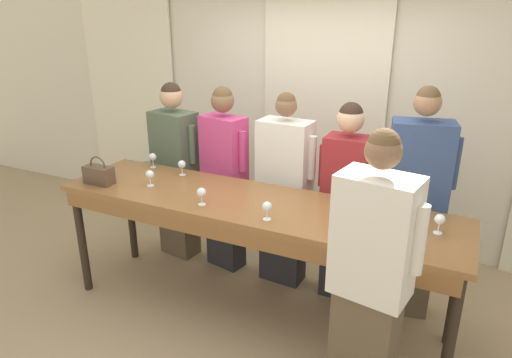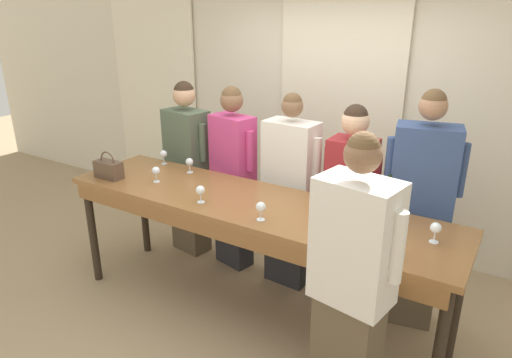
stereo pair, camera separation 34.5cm
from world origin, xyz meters
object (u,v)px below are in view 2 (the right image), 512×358
at_px(handbag, 109,169).
at_px(potted_plant, 168,180).
at_px(wine_glass_center_left, 164,154).
at_px(guest_olive_jacket, 188,168).
at_px(wine_glass_center_right, 189,162).
at_px(wine_glass_front_left, 436,228).
at_px(wine_glass_front_right, 200,191).
at_px(wine_glass_front_mid, 156,171).
at_px(tasting_bar, 248,214).
at_px(host_pouring, 351,292).
at_px(wine_bottle, 387,203).
at_px(guest_pink_top, 233,177).
at_px(guest_cream_sweater, 290,193).
at_px(wine_glass_back_left, 398,245).
at_px(guest_navy_coat, 419,213).
at_px(guest_striped_shirt, 349,205).
at_px(wine_glass_center_mid, 261,207).

relative_size(handbag, potted_plant, 0.41).
distance_m(wine_glass_center_left, guest_olive_jacket, 0.36).
distance_m(handbag, wine_glass_center_right, 0.69).
height_order(wine_glass_front_left, wine_glass_front_right, same).
relative_size(wine_glass_front_mid, guest_olive_jacket, 0.08).
distance_m(tasting_bar, guest_olive_jacket, 1.29).
height_order(wine_glass_front_left, potted_plant, wine_glass_front_left).
bearing_deg(wine_glass_front_right, wine_glass_front_left, 9.49).
xyz_separation_m(handbag, host_pouring, (2.33, -0.38, -0.17)).
relative_size(wine_bottle, wine_glass_center_left, 2.46).
relative_size(wine_bottle, host_pouring, 0.18).
bearing_deg(wine_glass_front_mid, wine_glass_center_right, 75.39).
height_order(wine_glass_front_right, host_pouring, host_pouring).
xyz_separation_m(wine_glass_front_right, guest_pink_top, (-0.28, 0.83, -0.21)).
bearing_deg(potted_plant, wine_glass_front_right, -40.99).
bearing_deg(guest_cream_sweater, wine_glass_front_left, -23.20).
xyz_separation_m(wine_glass_front_mid, wine_glass_center_left, (-0.28, 0.39, 0.00)).
bearing_deg(guest_pink_top, wine_glass_back_left, -26.76).
relative_size(handbag, guest_navy_coat, 0.13).
bearing_deg(guest_olive_jacket, guest_cream_sweater, 0.00).
relative_size(tasting_bar, wine_glass_center_left, 23.55).
bearing_deg(wine_bottle, tasting_bar, -165.78).
bearing_deg(wine_glass_center_left, potted_plant, 132.76).
bearing_deg(wine_glass_front_mid, wine_glass_front_right, -14.06).
distance_m(wine_glass_front_mid, guest_striped_shirt, 1.61).
xyz_separation_m(wine_glass_back_left, potted_plant, (-3.33, 1.67, -0.79)).
xyz_separation_m(wine_glass_front_mid, wine_glass_back_left, (2.06, -0.21, 0.00)).
bearing_deg(wine_glass_back_left, potted_plant, 153.40).
bearing_deg(handbag, potted_plant, 117.95).
xyz_separation_m(wine_bottle, wine_glass_front_mid, (-1.85, -0.29, -0.03)).
distance_m(wine_glass_front_left, wine_glass_center_right, 2.13).
distance_m(guest_striped_shirt, host_pouring, 1.29).
height_order(wine_glass_center_right, guest_navy_coat, guest_navy_coat).
xyz_separation_m(wine_bottle, guest_striped_shirt, (-0.40, 0.39, -0.25)).
bearing_deg(guest_cream_sweater, wine_glass_front_mid, -143.08).
xyz_separation_m(guest_olive_jacket, potted_plant, (-1.03, 0.78, -0.57)).
relative_size(wine_glass_center_right, guest_pink_top, 0.08).
xyz_separation_m(wine_glass_center_right, guest_cream_sweater, (0.82, 0.35, -0.23)).
relative_size(tasting_bar, wine_glass_center_right, 23.55).
bearing_deg(guest_pink_top, wine_glass_center_mid, -46.12).
relative_size(guest_pink_top, host_pouring, 0.96).
bearing_deg(guest_olive_jacket, wine_bottle, -10.56).
bearing_deg(guest_pink_top, guest_navy_coat, -0.00).
bearing_deg(host_pouring, guest_striped_shirt, 111.39).
xyz_separation_m(tasting_bar, wine_glass_front_left, (1.32, 0.08, 0.19)).
bearing_deg(guest_pink_top, wine_glass_front_mid, -114.24).
distance_m(handbag, guest_cream_sweater, 1.57).
xyz_separation_m(wine_bottle, guest_olive_jacket, (-2.09, 0.39, -0.24)).
distance_m(wine_glass_center_mid, guest_striped_shirt, 0.94).
distance_m(wine_glass_front_left, wine_glass_front_right, 1.64).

